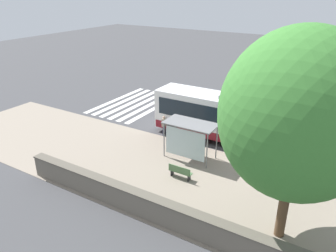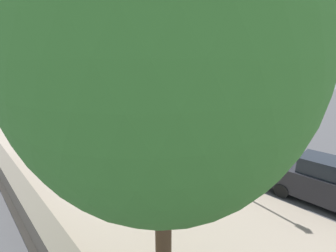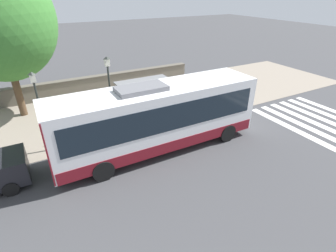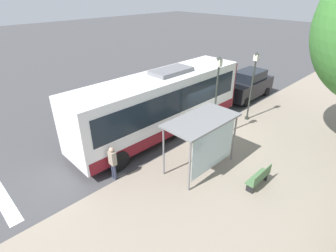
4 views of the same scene
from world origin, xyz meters
name	(u,v)px [view 2 (image 2 of 4)]	position (x,y,z in m)	size (l,w,h in m)	color
ground_plane	(194,166)	(0.00, 0.00, 0.00)	(120.00, 120.00, 0.00)	#424244
sidewalk_plaza	(134,195)	(-4.50, 0.00, 0.01)	(9.00, 44.00, 0.02)	gray
crosswalk_stripes	(136,118)	(5.00, 12.72, 0.00)	(9.00, 5.25, 0.01)	silver
stone_wall	(38,223)	(-8.55, 0.00, 0.67)	(0.60, 20.00, 1.33)	#6B6356
bus	(188,125)	(1.76, 2.04, 1.88)	(2.65, 10.74, 3.64)	white
bus_shelter	(136,130)	(-2.06, 3.01, 2.12)	(1.81, 3.46, 2.53)	slate
pedestrian	(134,130)	(0.18, 6.37, 0.96)	(0.34, 0.22, 1.64)	#2D3347
bench	(108,171)	(-4.54, 2.28, 0.47)	(0.40, 1.46, 0.88)	#4C7247
street_lamp_near	(181,124)	(-0.75, 0.47, 2.72)	(0.28, 0.28, 4.61)	#2D332D
street_lamp_far	(237,142)	(-0.81, -3.09, 2.54)	(0.28, 0.28, 4.28)	#2D332D
shade_tree	(162,63)	(-6.39, -4.07, 6.02)	(6.45, 6.45, 9.58)	brown
parked_car_behind_bus	(326,183)	(1.20, -6.43, 1.00)	(1.94, 4.53, 2.08)	black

